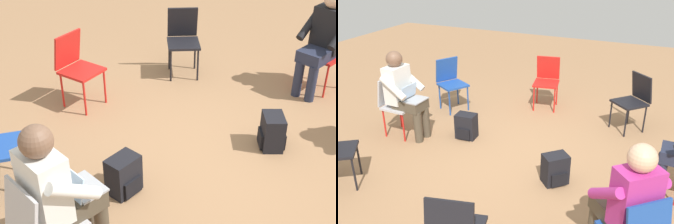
% 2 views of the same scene
% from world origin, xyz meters
% --- Properties ---
extents(ground_plane, '(14.00, 14.00, 0.00)m').
position_xyz_m(ground_plane, '(0.00, 0.00, 0.00)').
color(ground_plane, '#99704C').
extents(chair_south, '(0.41, 0.45, 0.85)m').
position_xyz_m(chair_south, '(0.05, -2.13, 0.50)').
color(chair_south, red).
rests_on(chair_south, ground).
extents(chair_north, '(0.41, 0.45, 0.85)m').
position_xyz_m(chair_north, '(0.06, 1.86, 0.50)').
color(chair_north, '#B7B7BC').
rests_on(chair_north, ground).
extents(chair_southeast, '(0.59, 0.58, 0.85)m').
position_xyz_m(chair_southeast, '(1.56, -1.22, 0.50)').
color(chair_southeast, black).
rests_on(chair_southeast, ground).
extents(chair_east, '(0.50, 0.46, 0.85)m').
position_xyz_m(chair_east, '(1.88, 0.20, 0.50)').
color(chair_east, red).
rests_on(chair_east, ground).
extents(person_with_laptop, '(0.50, 0.53, 1.24)m').
position_xyz_m(person_with_laptop, '(0.06, 1.69, 0.69)').
color(person_with_laptop, '#4C4233').
rests_on(person_with_laptop, ground).
extents(person_in_black, '(0.50, 0.53, 1.24)m').
position_xyz_m(person_in_black, '(0.06, -1.97, 0.69)').
color(person_in_black, '#23283D').
rests_on(person_in_black, ground).
extents(backpack_near_laptop_user, '(0.34, 0.34, 0.36)m').
position_xyz_m(backpack_near_laptop_user, '(-0.22, -0.59, 0.16)').
color(backpack_near_laptop_user, black).
rests_on(backpack_near_laptop_user, ground).
extents(backpack_by_empty_chair, '(0.26, 0.29, 0.36)m').
position_xyz_m(backpack_by_empty_chair, '(0.34, 0.88, 0.16)').
color(backpack_by_empty_chair, black).
rests_on(backpack_by_empty_chair, ground).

